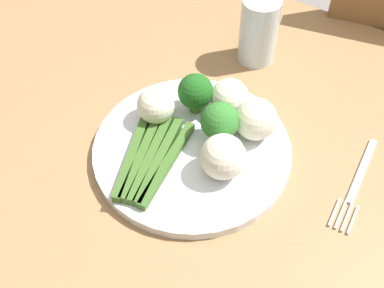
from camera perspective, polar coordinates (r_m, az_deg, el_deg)
name	(u,v)px	position (r m, az deg, el deg)	size (l,w,h in m)	color
dining_table	(210,218)	(0.74, 2.10, -8.72)	(1.24, 0.88, 0.73)	#9E754C
plate	(192,150)	(0.67, 0.00, -0.68)	(0.27, 0.27, 0.01)	white
asparagus_bundle	(150,158)	(0.65, -4.96, -1.68)	(0.10, 0.16, 0.01)	#3D6626
broccoli_outer_edge	(195,92)	(0.69, 0.41, 6.19)	(0.05, 0.05, 0.06)	#4C7F2B
broccoli_near_center	(220,122)	(0.65, 3.29, 2.66)	(0.05, 0.05, 0.06)	#609E3D
cauliflower_front_left	(223,157)	(0.62, 3.69, -1.53)	(0.06, 0.06, 0.06)	white
cauliflower_edge	(255,119)	(0.66, 7.53, 2.95)	(0.06, 0.06, 0.06)	silver
cauliflower_mid	(229,97)	(0.69, 4.45, 5.54)	(0.06, 0.06, 0.06)	white
cauliflower_right	(156,105)	(0.68, -4.32, 4.59)	(0.05, 0.05, 0.05)	white
fork	(356,184)	(0.68, 18.91, -4.48)	(0.03, 0.17, 0.00)	silver
water_glass	(259,30)	(0.79, 7.89, 13.20)	(0.06, 0.06, 0.11)	silver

